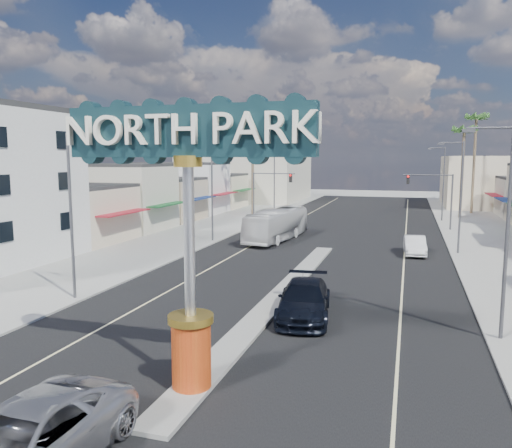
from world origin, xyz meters
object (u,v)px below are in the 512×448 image
Objects in this scene: streetlight_l_near at (73,208)px; streetlight_r_near at (504,222)px; traffic_signal_right at (434,190)px; gateway_sign at (189,214)px; streetlight_r_far at (442,180)px; streetlight_l_far at (276,178)px; streetlight_r_mid at (459,191)px; traffic_signal_left at (268,187)px; suv_left at (23,442)px; suv_right at (304,300)px; palm_right_far at (476,123)px; palm_right_mid at (464,135)px; city_bus at (277,225)px; palm_left_far at (253,128)px; car_parked_right at (415,245)px; streetlight_l_mid at (214,187)px.

streetlight_l_near and streetlight_r_near have the same top height.
streetlight_l_near reaches higher than traffic_signal_right.
gateway_sign is 51.10m from streetlight_r_far.
streetlight_r_mid is (20.87, -22.00, 0.00)m from streetlight_l_far.
traffic_signal_left is 1.00× the size of traffic_signal_right.
suv_left is 1.06× the size of suv_right.
gateway_sign is at bearing -104.03° from palm_right_far.
palm_right_mid is 31.01m from city_bus.
traffic_signal_right is at bearing -98.86° from streetlight_r_far.
palm_right_far reaches higher than city_bus.
traffic_signal_left is 35.29m from suv_right.
streetlight_r_mid reaches higher than suv_left.
palm_left_far is 26.70m from palm_right_mid.
streetlight_l_far is at bearing 124.02° from car_parked_right.
streetlight_l_near and streetlight_l_far have the same top height.
streetlight_l_near is 28.90m from streetlight_r_mid.
traffic_signal_right is 0.67× the size of streetlight_l_far.
streetlight_l_near is (-19.62, -33.99, 0.79)m from traffic_signal_right.
suv_right is (-8.43, -19.30, -4.20)m from streetlight_r_mid.
streetlight_l_near is 40.59m from palm_left_far.
suv_right is (-8.43, -41.30, -4.20)m from streetlight_r_far.
streetlight_r_far is 1.51× the size of suv_right.
city_bus is at bearing -141.25° from traffic_signal_right.
palm_right_mid reaches higher than streetlight_r_mid.
streetlight_l_near reaches higher than suv_left.
gateway_sign reaches higher than traffic_signal_left.
palm_right_far is (5.82, 18.01, 8.11)m from traffic_signal_right.
streetlight_l_far and streetlight_r_far have the same top height.
palm_right_far is 54.16m from suv_right.
palm_right_far is at bearing 63.94° from streetlight_l_near.
gateway_sign is at bearing -37.55° from streetlight_l_near.
palm_right_far is (15.00, 60.02, 6.46)m from gateway_sign.
streetlight_r_near is (20.87, -20.00, 0.00)m from streetlight_l_mid.
streetlight_r_near is at bearing -63.58° from streetlight_l_far.
city_bus is (-12.37, 3.60, 0.74)m from car_parked_right.
suv_right is at bearing -109.56° from car_parked_right.
suv_right is at bearing -57.21° from streetlight_l_mid.
streetlight_l_far reaches higher than suv_left.
palm_right_far reaches higher than streetlight_r_near.
streetlight_r_near is 18.71m from suv_left.
gateway_sign is 43.04m from traffic_signal_right.
streetlight_r_far is 7.30m from palm_right_mid.
streetlight_r_near is at bearing -90.00° from streetlight_r_far.
streetlight_r_mid is 22.00m from streetlight_r_far.
streetlight_l_mid reaches higher than car_parked_right.
streetlight_r_near is (20.87, 0.00, 0.00)m from streetlight_l_near.
streetlight_r_far is 0.84× the size of city_bus.
suv_left is (-2.00, -5.33, -5.05)m from gateway_sign.
traffic_signal_right reaches higher than city_bus.
streetlight_l_mid is at bearing 173.06° from car_parked_right.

